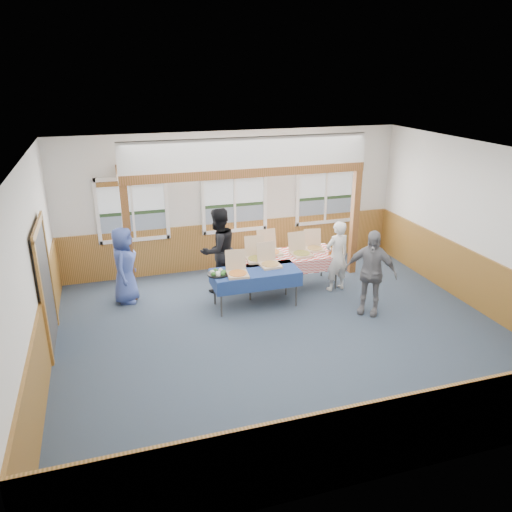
# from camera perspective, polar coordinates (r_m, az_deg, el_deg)

# --- Properties ---
(floor) EXTENTS (8.00, 8.00, 0.00)m
(floor) POSITION_cam_1_polar(r_m,az_deg,el_deg) (9.10, 3.38, -8.87)
(floor) COLOR #293544
(floor) RESTS_ON ground
(ceiling) EXTENTS (8.00, 8.00, 0.00)m
(ceiling) POSITION_cam_1_polar(r_m,az_deg,el_deg) (8.02, 3.87, 11.44)
(ceiling) COLOR white
(ceiling) RESTS_ON wall_back
(wall_back) EXTENTS (8.00, 0.00, 8.00)m
(wall_back) POSITION_cam_1_polar(r_m,az_deg,el_deg) (11.62, -2.53, 6.29)
(wall_back) COLOR silver
(wall_back) RESTS_ON floor
(wall_front) EXTENTS (8.00, 0.00, 8.00)m
(wall_front) POSITION_cam_1_polar(r_m,az_deg,el_deg) (5.62, 16.55, -11.12)
(wall_front) COLOR silver
(wall_front) RESTS_ON floor
(wall_left) EXTENTS (0.00, 8.00, 8.00)m
(wall_left) POSITION_cam_1_polar(r_m,az_deg,el_deg) (8.01, -24.26, -2.32)
(wall_left) COLOR silver
(wall_left) RESTS_ON floor
(wall_right) EXTENTS (0.00, 8.00, 8.00)m
(wall_right) POSITION_cam_1_polar(r_m,az_deg,el_deg) (10.48, 24.55, 2.81)
(wall_right) COLOR silver
(wall_right) RESTS_ON floor
(wainscot_back) EXTENTS (7.98, 0.05, 1.10)m
(wainscot_back) POSITION_cam_1_polar(r_m,az_deg,el_deg) (11.90, -2.42, 1.36)
(wainscot_back) COLOR brown
(wainscot_back) RESTS_ON floor
(wainscot_front) EXTENTS (7.98, 0.05, 1.10)m
(wainscot_front) POSITION_cam_1_polar(r_m,az_deg,el_deg) (6.24, 15.39, -19.27)
(wainscot_front) COLOR brown
(wainscot_front) RESTS_ON floor
(wainscot_left) EXTENTS (0.05, 6.98, 1.10)m
(wainscot_left) POSITION_cam_1_polar(r_m,az_deg,el_deg) (8.44, -23.05, -8.89)
(wainscot_left) COLOR brown
(wainscot_left) RESTS_ON floor
(wainscot_right) EXTENTS (0.05, 6.98, 1.10)m
(wainscot_right) POSITION_cam_1_polar(r_m,az_deg,el_deg) (10.80, 23.64, -2.50)
(wainscot_right) COLOR brown
(wainscot_right) RESTS_ON floor
(cased_opening) EXTENTS (0.06, 1.30, 2.10)m
(cased_opening) POSITION_cam_1_polar(r_m,az_deg,el_deg) (9.04, -22.95, -3.37)
(cased_opening) COLOR #353535
(cased_opening) RESTS_ON wall_left
(window_left) EXTENTS (1.56, 0.10, 1.46)m
(window_left) POSITION_cam_1_polar(r_m,az_deg,el_deg) (11.21, -13.96, 5.59)
(window_left) COLOR white
(window_left) RESTS_ON wall_back
(window_mid) EXTENTS (1.56, 0.10, 1.46)m
(window_mid) POSITION_cam_1_polar(r_m,az_deg,el_deg) (11.56, -2.48, 6.62)
(window_mid) COLOR white
(window_mid) RESTS_ON wall_back
(window_right) EXTENTS (1.56, 0.10, 1.46)m
(window_right) POSITION_cam_1_polar(r_m,az_deg,el_deg) (12.33, 7.99, 7.33)
(window_right) COLOR white
(window_right) RESTS_ON wall_back
(post_left) EXTENTS (0.15, 0.15, 2.40)m
(post_left) POSITION_cam_1_polar(r_m,az_deg,el_deg) (10.23, -14.37, 1.30)
(post_left) COLOR brown
(post_left) RESTS_ON floor
(post_right) EXTENTS (0.15, 0.15, 2.40)m
(post_right) POSITION_cam_1_polar(r_m,az_deg,el_deg) (11.54, 11.18, 3.76)
(post_right) COLOR brown
(post_right) RESTS_ON floor
(cross_beam) EXTENTS (5.15, 0.18, 0.18)m
(cross_beam) POSITION_cam_1_polar(r_m,az_deg,el_deg) (10.29, -0.86, 9.52)
(cross_beam) COLOR brown
(cross_beam) RESTS_ON post_left
(table_left) EXTENTS (1.87, 1.35, 0.76)m
(table_left) POSITION_cam_1_polar(r_m,az_deg,el_deg) (9.82, -0.08, -1.99)
(table_left) COLOR #353535
(table_left) RESTS_ON floor
(table_right) EXTENTS (2.24, 1.33, 0.76)m
(table_right) POSITION_cam_1_polar(r_m,az_deg,el_deg) (10.66, 3.73, -0.11)
(table_right) COLOR #353535
(table_right) RESTS_ON floor
(pizza_box_a) EXTENTS (0.44, 0.52, 0.43)m
(pizza_box_a) POSITION_cam_1_polar(r_m,az_deg,el_deg) (9.58, -2.15, -1.79)
(pizza_box_a) COLOR #CAB287
(pizza_box_a) RESTS_ON table_left
(pizza_box_b) EXTENTS (0.42, 0.50, 0.43)m
(pizza_box_b) POSITION_cam_1_polar(r_m,az_deg,el_deg) (10.02, 1.55, -0.75)
(pizza_box_b) COLOR #CAB287
(pizza_box_b) RESTS_ON table_left
(pizza_box_c) EXTENTS (0.46, 0.54, 0.45)m
(pizza_box_c) POSITION_cam_1_polar(r_m,az_deg,el_deg) (10.30, 0.05, -0.11)
(pizza_box_c) COLOR #CAB287
(pizza_box_c) RESTS_ON table_right
(pizza_box_d) EXTENTS (0.45, 0.54, 0.47)m
(pizza_box_d) POSITION_cam_1_polar(r_m,az_deg,el_deg) (10.68, 1.61, 0.65)
(pizza_box_d) COLOR #CAB287
(pizza_box_d) RESTS_ON table_right
(pizza_box_e) EXTENTS (0.44, 0.52, 0.44)m
(pizza_box_e) POSITION_cam_1_polar(r_m,az_deg,el_deg) (10.64, 5.13, 0.48)
(pizza_box_e) COLOR #CAB287
(pizza_box_e) RESTS_ON table_right
(pizza_box_f) EXTENTS (0.44, 0.51, 0.41)m
(pizza_box_f) POSITION_cam_1_polar(r_m,az_deg,el_deg) (10.98, 6.68, 1.06)
(pizza_box_f) COLOR #CAB287
(pizza_box_f) RESTS_ON table_right
(veggie_tray) EXTENTS (0.41, 0.41, 0.09)m
(veggie_tray) POSITION_cam_1_polar(r_m,az_deg,el_deg) (9.61, -4.36, -1.98)
(veggie_tray) COLOR black
(veggie_tray) RESTS_ON table_left
(drink_glass) EXTENTS (0.07, 0.07, 0.15)m
(drink_glass) POSITION_cam_1_polar(r_m,az_deg,el_deg) (10.72, 8.47, 0.55)
(drink_glass) COLOR #975319
(drink_glass) RESTS_ON table_right
(woman_white) EXTENTS (0.61, 0.45, 1.53)m
(woman_white) POSITION_cam_1_polar(r_m,az_deg,el_deg) (10.65, 9.23, -0.02)
(woman_white) COLOR silver
(woman_white) RESTS_ON floor
(woman_black) EXTENTS (1.10, 1.01, 1.81)m
(woman_black) POSITION_cam_1_polar(r_m,az_deg,el_deg) (10.48, -4.33, 0.66)
(woman_black) COLOR black
(woman_black) RESTS_ON floor
(man_blue) EXTENTS (0.71, 0.88, 1.58)m
(man_blue) POSITION_cam_1_polar(r_m,az_deg,el_deg) (10.33, -14.82, -1.00)
(man_blue) COLOR #3E519C
(man_blue) RESTS_ON floor
(person_grey) EXTENTS (1.02, 0.95, 1.68)m
(person_grey) POSITION_cam_1_polar(r_m,az_deg,el_deg) (9.73, 12.95, -1.85)
(person_grey) COLOR slate
(person_grey) RESTS_ON floor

